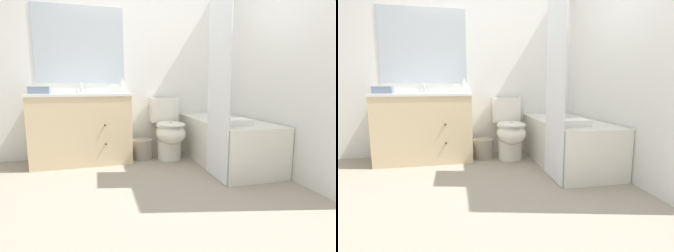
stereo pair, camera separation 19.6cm
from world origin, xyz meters
TOP-DOWN VIEW (x-y plane):
  - ground_plane at (0.00, 0.00)m, footprint 14.00×14.00m
  - wall_back at (-0.01, 1.61)m, footprint 8.00×0.06m
  - wall_right at (1.31, 0.79)m, footprint 0.05×2.58m
  - vanity_cabinet at (-0.71, 1.33)m, footprint 1.14×0.54m
  - sink_faucet at (-0.71, 1.50)m, footprint 0.14×0.12m
  - toilet at (0.32, 1.22)m, footprint 0.36×0.68m
  - bathtub at (0.94, 0.86)m, footprint 0.67×1.45m
  - shower_curtain at (0.59, 0.39)m, footprint 0.01×0.46m
  - wastebasket at (-0.01, 1.29)m, footprint 0.25×0.25m
  - tissue_box at (-0.32, 1.36)m, footprint 0.15×0.11m
  - soap_dispenser at (-0.23, 1.36)m, footprint 0.05×0.05m
  - hand_towel_folded at (-1.14, 1.21)m, footprint 0.21×0.13m
  - bath_towel_folded at (0.80, 0.45)m, footprint 0.32×0.22m

SIDE VIEW (x-z plane):
  - ground_plane at x=0.00m, z-range 0.00..0.00m
  - wastebasket at x=-0.01m, z-range 0.00..0.25m
  - bathtub at x=0.94m, z-range 0.00..0.53m
  - toilet at x=0.32m, z-range -0.02..0.74m
  - vanity_cabinet at x=-0.71m, z-range 0.01..0.84m
  - bath_towel_folded at x=0.80m, z-range 0.52..0.59m
  - sink_faucet at x=-0.71m, z-range 0.81..0.93m
  - tissue_box at x=-0.32m, z-range 0.82..0.92m
  - hand_towel_folded at x=-1.14m, z-range 0.83..0.91m
  - soap_dispenser at x=-0.23m, z-range 0.82..1.00m
  - shower_curtain at x=0.59m, z-range 0.00..1.85m
  - wall_right at x=1.31m, z-range 0.00..2.50m
  - wall_back at x=-0.01m, z-range 0.00..2.50m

